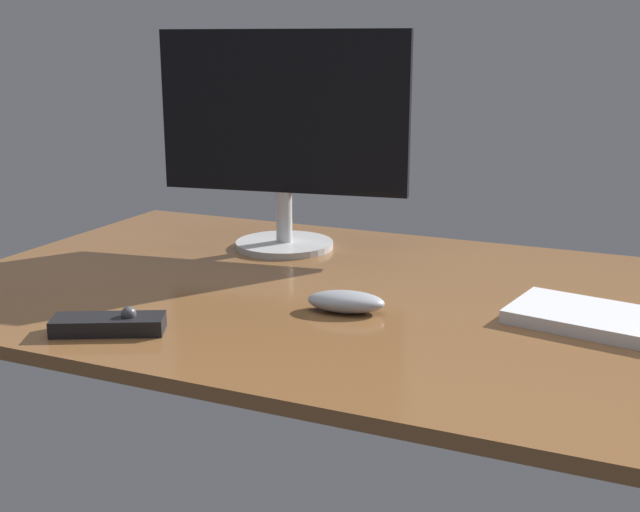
# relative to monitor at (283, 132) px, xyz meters

# --- Properties ---
(desk) EXTENTS (1.40, 0.84, 0.02)m
(desk) POSITION_rel_monitor_xyz_m (0.25, -0.21, -0.24)
(desk) COLOR brown
(desk) RESTS_ON ground
(monitor) EXTENTS (0.48, 0.19, 0.42)m
(monitor) POSITION_rel_monitor_xyz_m (0.00, 0.00, 0.00)
(monitor) COLOR #B9B9B9
(monitor) RESTS_ON desk
(keyboard) EXTENTS (0.38, 0.20, 0.02)m
(keyboard) POSITION_rel_monitor_xyz_m (0.67, -0.24, -0.22)
(keyboard) COLOR white
(keyboard) RESTS_ON desk
(computer_mouse) EXTENTS (0.13, 0.08, 0.03)m
(computer_mouse) POSITION_rel_monitor_xyz_m (0.26, -0.32, -0.21)
(computer_mouse) COLOR #999EA5
(computer_mouse) RESTS_ON desk
(media_remote) EXTENTS (0.16, 0.12, 0.04)m
(media_remote) POSITION_rel_monitor_xyz_m (-0.01, -0.53, -0.22)
(media_remote) COLOR black
(media_remote) RESTS_ON desk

